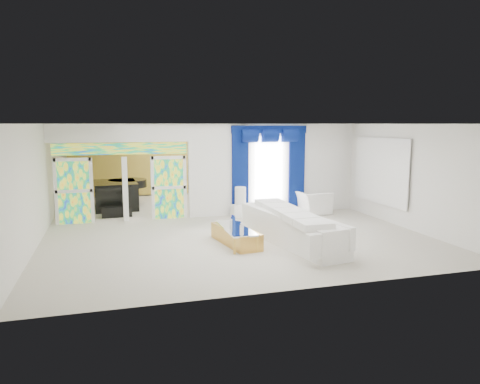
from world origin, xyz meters
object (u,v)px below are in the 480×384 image
object	(u,v)px
coffee_table	(236,236)
grand_piano	(116,195)
white_sofa	(290,229)
console_table	(249,210)
armchair	(312,202)

from	to	relation	value
coffee_table	grand_piano	size ratio (longest dim) A/B	0.97
coffee_table	grand_piano	world-z (taller)	grand_piano
white_sofa	coffee_table	bearing A→B (deg)	158.26
coffee_table	console_table	distance (m)	3.53
armchair	console_table	bearing A→B (deg)	84.08
coffee_table	grand_piano	distance (m)	6.58
white_sofa	grand_piano	xyz separation A→B (m)	(-4.19, 6.23, 0.10)
console_table	grand_piano	distance (m)	4.98
white_sofa	grand_piano	world-z (taller)	grand_piano
white_sofa	console_table	xyz separation A→B (m)	(0.01, 3.56, -0.18)
console_table	grand_piano	world-z (taller)	grand_piano
console_table	coffee_table	bearing A→B (deg)	-112.60
coffee_table	white_sofa	bearing A→B (deg)	-12.53
armchair	grand_piano	xyz separation A→B (m)	(-6.40, 2.78, 0.11)
console_table	white_sofa	bearing A→B (deg)	-90.14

